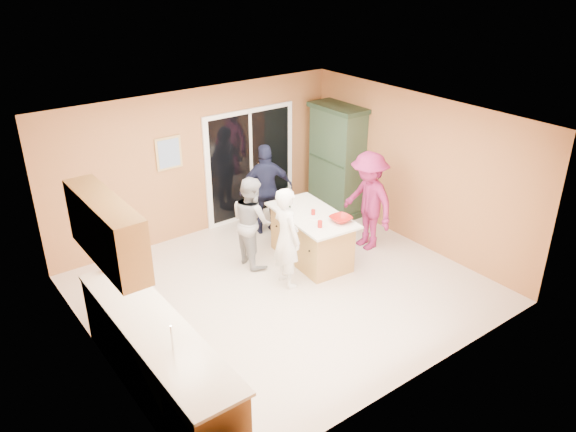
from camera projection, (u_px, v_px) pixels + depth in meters
floor at (284, 289)px, 8.51m from camera, size 5.50×5.50×0.00m
ceiling at (283, 122)px, 7.39m from camera, size 5.50×5.00×0.10m
wall_back at (199, 163)px, 9.76m from camera, size 5.50×0.10×2.60m
wall_front at (419, 289)px, 6.15m from camera, size 5.50×0.10×2.60m
wall_left at (92, 272)px, 6.47m from camera, size 0.10×5.00×2.60m
wall_right at (415, 170)px, 9.44m from camera, size 0.10×5.00×2.60m
left_cabinet_run at (163, 368)px, 6.23m from camera, size 0.65×3.05×1.24m
upper_cabinets at (106, 230)px, 6.17m from camera, size 0.35×1.60×0.75m
sliding_door at (251, 164)px, 10.41m from camera, size 1.90×0.07×2.10m
framed_picture at (169, 153)px, 9.31m from camera, size 0.46×0.04×0.56m
kitchen_island at (311, 238)px, 9.17m from camera, size 1.00×1.65×0.83m
green_hutch at (337, 161)px, 10.63m from camera, size 0.60×1.14×2.10m
woman_white at (287, 238)px, 8.33m from camera, size 0.42×0.61×1.59m
woman_grey at (252, 221)px, 8.93m from camera, size 0.61×0.76×1.49m
woman_navy at (266, 189)px, 9.92m from camera, size 1.04×0.71×1.65m
woman_magenta at (368, 201)px, 9.38m from camera, size 0.72×1.15×1.71m
serving_bowl at (341, 219)px, 8.72m from camera, size 0.34×0.34×0.08m
tulip_vase at (103, 258)px, 7.07m from camera, size 0.22×0.15×0.41m
tumbler_near at (313, 212)px, 8.92m from camera, size 0.07×0.07×0.10m
tumbler_far at (320, 224)px, 8.53m from camera, size 0.10×0.10×0.11m
wine_bottle at (289, 204)px, 9.04m from camera, size 0.07×0.07×0.31m
white_plate at (313, 217)px, 8.88m from camera, size 0.26×0.26×0.01m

